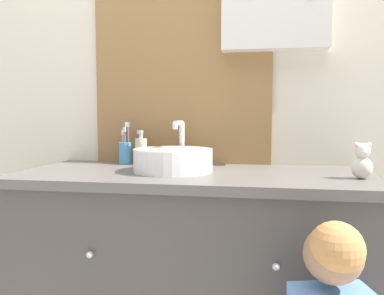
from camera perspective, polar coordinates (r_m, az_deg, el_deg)
wall_back at (r=1.78m, az=2.34°, el=10.49°), size 3.20×0.18×2.50m
vanity_counter at (r=1.60m, az=0.17°, el=-19.77°), size 1.37×0.58×0.90m
sink_basin at (r=1.49m, az=-2.82°, el=-1.77°), size 0.31×0.36×0.20m
toothbrush_holder at (r=1.75m, az=-10.07°, el=-0.59°), size 0.06×0.06×0.19m
soap_dispenser at (r=1.70m, az=-7.77°, el=-0.53°), size 0.05×0.05×0.16m
teddy_bear at (r=1.43m, az=24.51°, el=-1.97°), size 0.07×0.06×0.13m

